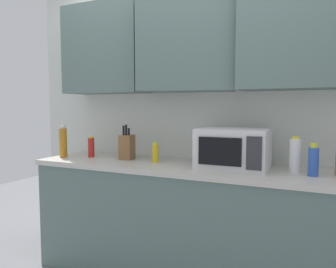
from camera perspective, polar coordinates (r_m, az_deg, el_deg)
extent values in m
cube|color=silver|center=(2.73, 5.10, 4.11)|extent=(3.20, 0.06, 2.60)
cube|color=slate|center=(2.96, -10.69, 14.31)|extent=(0.74, 0.33, 0.75)
cube|color=slate|center=(2.56, 3.44, 15.88)|extent=(0.80, 0.51, 0.75)
cube|color=slate|center=(2.44, 21.56, 16.15)|extent=(0.74, 0.33, 0.75)
cube|color=slate|center=(2.58, 2.40, -15.65)|extent=(2.30, 0.60, 0.86)
cube|color=beige|center=(2.46, 2.44, -5.78)|extent=(2.33, 0.63, 0.04)
cube|color=silver|center=(2.31, 11.46, -2.52)|extent=(0.48, 0.36, 0.28)
cube|color=black|center=(2.15, 9.08, -3.04)|extent=(0.29, 0.01, 0.18)
cube|color=#2D2D33|center=(2.10, 14.90, -3.32)|extent=(0.10, 0.01, 0.21)
cube|color=brown|center=(2.69, -7.23, -2.31)|extent=(0.11, 0.13, 0.20)
cylinder|color=black|center=(2.69, -7.83, 0.64)|extent=(0.02, 0.02, 0.08)
cylinder|color=black|center=(2.67, -7.38, 0.72)|extent=(0.02, 0.02, 0.09)
cylinder|color=black|center=(2.66, -6.92, 0.40)|extent=(0.02, 0.02, 0.06)
cylinder|color=red|center=(2.86, -13.37, -2.34)|extent=(0.05, 0.05, 0.17)
cylinder|color=yellow|center=(2.85, -13.41, -0.54)|extent=(0.04, 0.04, 0.02)
cylinder|color=#AD701E|center=(2.92, -17.97, -1.48)|extent=(0.06, 0.06, 0.25)
cylinder|color=silver|center=(2.91, -18.04, 1.22)|extent=(0.04, 0.04, 0.03)
cylinder|color=gold|center=(2.53, -2.25, -3.48)|extent=(0.05, 0.05, 0.14)
cylinder|color=yellow|center=(2.52, -2.25, -1.73)|extent=(0.04, 0.04, 0.02)
cylinder|color=#2D56B7|center=(2.21, 24.23, -4.51)|extent=(0.06, 0.06, 0.18)
cylinder|color=yellow|center=(2.20, 24.32, -1.85)|extent=(0.04, 0.04, 0.03)
cylinder|color=white|center=(2.29, 21.50, -3.57)|extent=(0.07, 0.07, 0.22)
cylinder|color=yellow|center=(2.27, 21.59, -0.59)|extent=(0.05, 0.05, 0.02)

